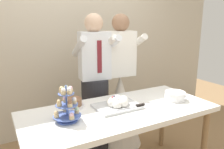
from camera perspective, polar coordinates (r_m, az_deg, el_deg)
name	(u,v)px	position (r m, az deg, el deg)	size (l,w,h in m)	color
rear_wall	(70,30)	(3.21, -10.75, 11.10)	(5.20, 0.10, 2.90)	beige
dessert_table	(120,116)	(2.13, 2.05, -10.65)	(1.80, 0.80, 0.78)	white
cupcake_stand	(67,106)	(1.86, -11.45, -7.91)	(0.23, 0.23, 0.31)	#4C66B2
main_cake_tray	(118,103)	(2.12, 1.48, -7.42)	(0.44, 0.31, 0.12)	silver
plate_stack	(175,96)	(2.41, 15.84, -5.25)	(0.22, 0.22, 0.09)	white
round_cake	(72,103)	(2.19, -10.16, -7.15)	(0.24, 0.24, 0.08)	white
person_groom	(95,93)	(2.65, -4.34, -4.70)	(0.51, 0.54, 1.66)	#232328
person_bride	(120,101)	(2.85, 2.05, -6.79)	(0.56, 0.56, 1.66)	white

